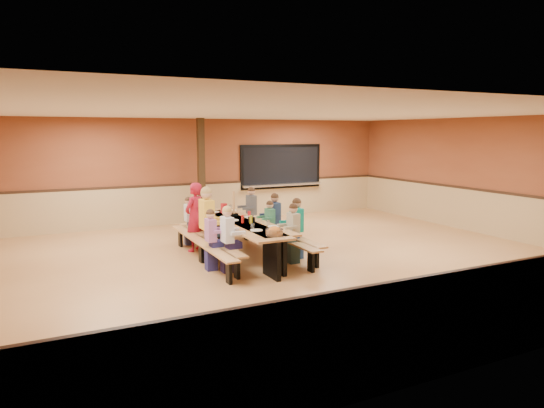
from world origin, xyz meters
name	(u,v)px	position (x,y,z in m)	size (l,w,h in m)	color
ground	(279,261)	(0.00, 0.00, 0.00)	(12.00, 12.00, 0.00)	#A36C3E
room_envelope	(279,228)	(0.00, 0.00, 0.69)	(12.04, 10.04, 3.02)	brown
kitchen_pass_through	(281,168)	(2.60, 4.96, 1.49)	(2.78, 0.28, 1.38)	black
structural_post	(201,173)	(-0.20, 4.40, 1.50)	(0.18, 0.18, 3.00)	black
cafeteria_table_main	(245,230)	(-0.39, 0.84, 0.53)	(1.91, 3.70, 0.74)	#BA824A
cafeteria_table_second	(239,233)	(-0.63, 0.61, 0.53)	(1.91, 3.70, 0.74)	#BA824A
seated_child_white_left	(227,240)	(-1.21, -0.25, 0.62)	(0.38, 0.31, 1.23)	silver
seated_adult_yellow	(207,223)	(-1.21, 0.94, 0.73)	(0.49, 0.40, 1.47)	yellow
seated_child_grey_left	(189,221)	(-1.21, 2.28, 0.55)	(0.32, 0.26, 1.11)	#B3B3B3
seated_child_teal_right	(297,229)	(0.44, 0.06, 0.62)	(0.39, 0.32, 1.25)	#0D8D7C
seated_child_navy_right	(275,221)	(0.44, 1.08, 0.62)	(0.38, 0.31, 1.23)	navy
seated_child_char_right	(251,212)	(0.44, 2.39, 0.62)	(0.39, 0.32, 1.25)	#45494E
seated_child_purple_sec	(211,240)	(-1.45, 0.00, 0.58)	(0.34, 0.28, 1.16)	#9F5F9A
seated_child_green_sec	(270,227)	(0.20, 0.84, 0.56)	(0.32, 0.26, 1.11)	#337252
seated_child_tan_sec	(293,234)	(0.20, -0.23, 0.60)	(0.36, 0.30, 1.19)	#A7A385
standing_woman	(195,217)	(-1.27, 1.62, 0.76)	(0.55, 0.36, 1.52)	#A71329
punch_pitcher	(224,208)	(-0.44, 1.98, 0.85)	(0.16, 0.16, 0.22)	red
chip_bowl	(274,231)	(-0.51, -0.81, 0.81)	(0.32, 0.32, 0.15)	orange
napkin_dispenser	(252,220)	(-0.38, 0.52, 0.80)	(0.10, 0.14, 0.13)	black
condiment_mustard	(251,220)	(-0.42, 0.46, 0.82)	(0.06, 0.06, 0.17)	yellow
condiment_ketchup	(243,219)	(-0.56, 0.57, 0.82)	(0.06, 0.06, 0.17)	#B2140F
table_paddle	(234,210)	(-0.39, 1.49, 0.88)	(0.16, 0.16, 0.56)	black
place_settings	(245,218)	(-0.39, 0.84, 0.80)	(0.65, 3.30, 0.11)	beige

